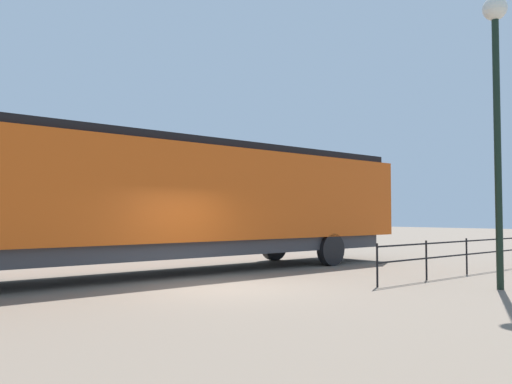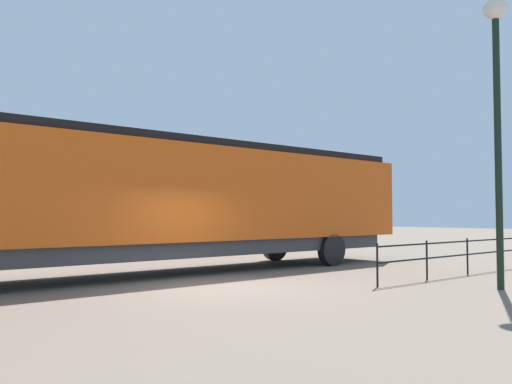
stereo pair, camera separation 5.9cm
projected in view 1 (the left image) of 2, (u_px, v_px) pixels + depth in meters
The scene contains 4 objects.
ground_plane at pixel (223, 288), 12.55m from camera, with size 120.00×120.00×0.00m, color #756656.
locomotive at pixel (173, 198), 15.80m from camera, with size 3.19×18.45×3.96m.
lamp_post at pixel (496, 76), 12.55m from camera, with size 0.57×0.57×6.95m.
platform_fence at pixel (467, 250), 15.56m from camera, with size 0.05×8.69×1.05m.
Camera 1 is at (10.11, -7.63, 1.73)m, focal length 37.15 mm.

